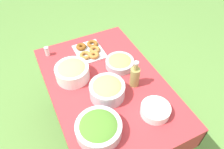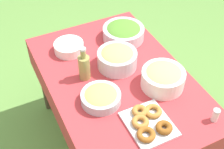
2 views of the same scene
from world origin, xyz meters
The scene contains 10 objects.
ground_plane centered at (0.00, 0.00, 0.00)m, with size 14.00×14.00×0.00m, color #609342.
picnic_table centered at (0.00, 0.00, 0.68)m, with size 1.40×0.92×0.78m.
salad_bowl centered at (0.38, -0.24, 0.84)m, with size 0.32×0.32×0.12m.
pasta_bowl centered at (-0.19, -0.23, 0.85)m, with size 0.28×0.28×0.14m.
donut_platter centered at (-0.43, 0.02, 0.80)m, with size 0.31×0.26×0.05m.
plate_stack centered at (0.42, 0.20, 0.81)m, with size 0.22×0.22×0.07m.
olive_oil_bottle centered at (0.10, 0.20, 0.87)m, with size 0.08×0.08×0.25m.
bread_bowl centered at (0.11, -0.05, 0.85)m, with size 0.28×0.28×0.14m.
fruit_bowl centered at (-0.14, 0.19, 0.82)m, with size 0.25×0.25×0.08m.
salt_shaker centered at (-0.57, -0.35, 0.82)m, with size 0.04×0.04×0.09m.
Camera 2 is at (-1.35, 0.70, 2.25)m, focal length 50.00 mm.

